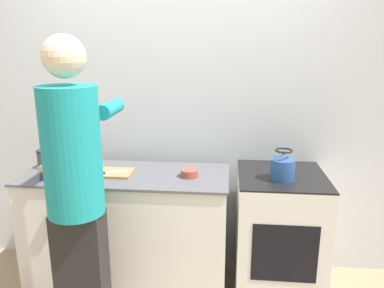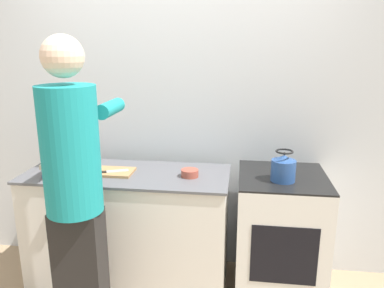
# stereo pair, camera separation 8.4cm
# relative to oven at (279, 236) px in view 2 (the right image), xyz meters

# --- Properties ---
(wall_back) EXTENTS (8.00, 0.05, 2.60)m
(wall_back) POSITION_rel_oven_xyz_m (-0.75, 0.38, 0.84)
(wall_back) COLOR silver
(wall_back) RESTS_ON ground_plane
(counter) EXTENTS (1.45, 0.59, 0.90)m
(counter) POSITION_rel_oven_xyz_m (-1.09, -0.03, -0.01)
(counter) COLOR silver
(counter) RESTS_ON ground_plane
(oven) EXTENTS (0.60, 0.64, 0.92)m
(oven) POSITION_rel_oven_xyz_m (0.00, 0.00, 0.00)
(oven) COLOR silver
(oven) RESTS_ON ground_plane
(person) EXTENTS (0.36, 0.60, 1.84)m
(person) POSITION_rel_oven_xyz_m (-1.22, -0.59, 0.55)
(person) COLOR black
(person) RESTS_ON ground_plane
(cutting_board) EXTENTS (0.28, 0.20, 0.02)m
(cutting_board) POSITION_rel_oven_xyz_m (-1.18, -0.06, 0.45)
(cutting_board) COLOR #A87A4C
(cutting_board) RESTS_ON counter
(knife) EXTENTS (0.24, 0.12, 0.01)m
(knife) POSITION_rel_oven_xyz_m (-1.20, -0.09, 0.46)
(knife) COLOR silver
(knife) RESTS_ON cutting_board
(kettle) EXTENTS (0.16, 0.16, 0.21)m
(kettle) POSITION_rel_oven_xyz_m (-0.01, -0.10, 0.55)
(kettle) COLOR #284C8C
(kettle) RESTS_ON oven
(bowl_prep) EXTENTS (0.12, 0.12, 0.05)m
(bowl_prep) POSITION_rel_oven_xyz_m (-0.63, -0.06, 0.47)
(bowl_prep) COLOR #9E4738
(bowl_prep) RESTS_ON counter
(bowl_mixing) EXTENTS (0.16, 0.16, 0.05)m
(bowl_mixing) POSITION_rel_oven_xyz_m (-1.54, 0.12, 0.47)
(bowl_mixing) COLOR #9E4738
(bowl_mixing) RESTS_ON counter
(canister_jar) EXTENTS (0.12, 0.12, 0.13)m
(canister_jar) POSITION_rel_oven_xyz_m (-1.71, 0.04, 0.51)
(canister_jar) COLOR #4C4C51
(canister_jar) RESTS_ON counter
(book_stack) EXTENTS (0.19, 0.25, 0.10)m
(book_stack) POSITION_rel_oven_xyz_m (-1.54, -0.13, 0.49)
(book_stack) COLOR navy
(book_stack) RESTS_ON counter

